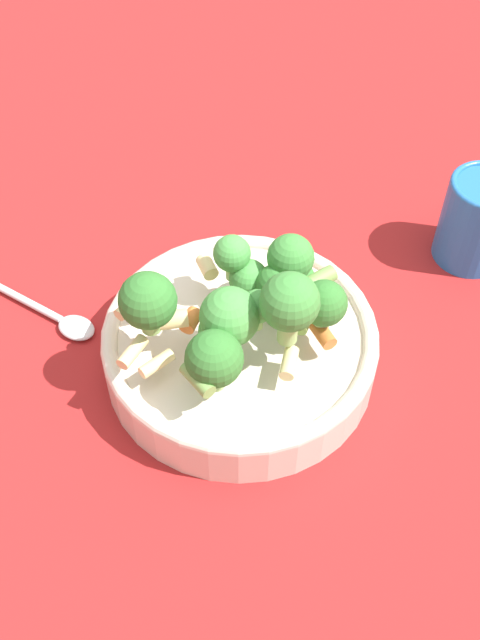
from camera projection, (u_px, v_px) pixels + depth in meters
ground_plane at (240, 364)px, 0.65m from camera, size 3.00×3.00×0.00m
bowl at (240, 345)px, 0.63m from camera, size 0.23×0.23×0.05m
pasta_salad at (244, 304)px, 0.57m from camera, size 0.14×0.19×0.09m
cup at (478, 219)px, 0.70m from camera, size 0.07×0.07×0.09m
spoon at (45, 311)px, 0.68m from camera, size 0.15×0.12×0.01m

